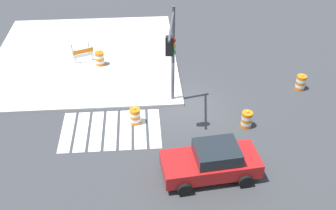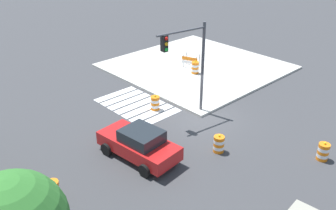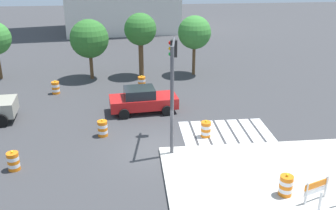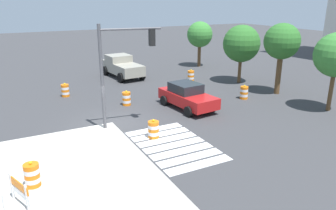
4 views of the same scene
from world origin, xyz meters
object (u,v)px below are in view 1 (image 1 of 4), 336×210
object	(u,v)px
traffic_barrel_near_corner	(247,119)
traffic_barrel_median_near	(135,116)
traffic_light_pole	(172,49)
sports_car	(212,162)
traffic_barrel_median_far	(301,82)
construction_barricade	(83,53)
traffic_barrel_on_sidewalk	(100,58)

from	to	relation	value
traffic_barrel_near_corner	traffic_barrel_median_near	distance (m)	5.79
traffic_barrel_near_corner	traffic_light_pole	world-z (taller)	traffic_light_pole
sports_car	traffic_barrel_median_near	size ratio (longest dim) A/B	4.38
sports_car	traffic_light_pole	distance (m)	5.86
traffic_barrel_near_corner	traffic_light_pole	bearing A→B (deg)	-21.48
sports_car	traffic_barrel_median_far	size ratio (longest dim) A/B	4.38
sports_car	construction_barricade	bearing A→B (deg)	-57.92
traffic_barrel_median_near	traffic_light_pole	xyz separation A→B (m)	(-1.98, -0.77, 3.46)
traffic_barrel_median_near	traffic_barrel_near_corner	bearing A→B (deg)	172.94
traffic_barrel_median_near	construction_barricade	size ratio (longest dim) A/B	0.71
traffic_light_pole	traffic_barrel_on_sidewalk	bearing A→B (deg)	-51.42
construction_barricade	traffic_light_pole	size ratio (longest dim) A/B	0.26
traffic_barrel_median_near	traffic_barrel_on_sidewalk	distance (m)	6.40
sports_car	traffic_barrel_near_corner	distance (m)	4.09
traffic_barrel_median_far	traffic_barrel_on_sidewalk	bearing A→B (deg)	-16.28
sports_car	construction_barricade	xyz separation A→B (m)	(6.69, -10.67, -0.09)
traffic_barrel_on_sidewalk	construction_barricade	bearing A→B (deg)	-29.85
traffic_barrel_near_corner	traffic_light_pole	distance (m)	5.33
traffic_barrel_near_corner	construction_barricade	world-z (taller)	construction_barricade
traffic_barrel_near_corner	traffic_barrel_median_near	size ratio (longest dim) A/B	1.00
sports_car	construction_barricade	world-z (taller)	sports_car
traffic_barrel_median_far	traffic_light_pole	xyz separation A→B (m)	(7.77, 1.75, 3.46)
traffic_barrel_median_near	traffic_barrel_on_sidewalk	size ratio (longest dim) A/B	1.00
traffic_light_pole	traffic_barrel_median_near	bearing A→B (deg)	21.35
traffic_barrel_on_sidewalk	traffic_light_pole	world-z (taller)	traffic_light_pole
traffic_light_pole	sports_car	bearing A→B (deg)	106.14
traffic_barrel_on_sidewalk	traffic_light_pole	xyz separation A→B (m)	(-4.18, 5.24, 3.31)
traffic_barrel_near_corner	traffic_barrel_median_far	bearing A→B (deg)	-141.08
traffic_barrel_median_far	traffic_barrel_on_sidewalk	world-z (taller)	traffic_barrel_on_sidewalk
sports_car	traffic_light_pole	size ratio (longest dim) A/B	0.81
traffic_barrel_near_corner	traffic_barrel_median_near	world-z (taller)	same
traffic_barrel_near_corner	traffic_barrel_median_near	xyz separation A→B (m)	(5.75, -0.71, 0.00)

